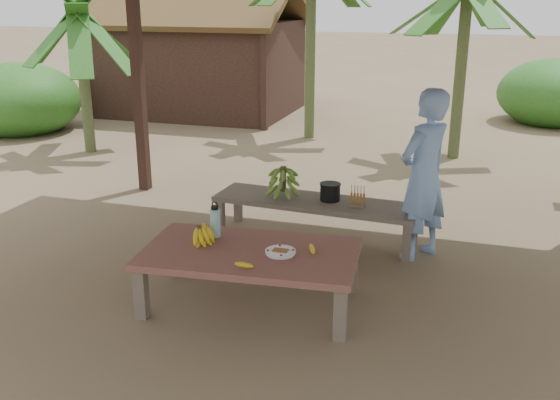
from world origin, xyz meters
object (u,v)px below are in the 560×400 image
(plate, at_px, (280,252))
(cooking_pot, at_px, (330,192))
(water_flask, at_px, (215,222))
(bench, at_px, (316,205))
(work_table, at_px, (250,258))
(ripe_banana_bunch, at_px, (199,233))
(woman, at_px, (424,175))

(plate, bearing_deg, cooking_pot, 88.79)
(water_flask, xyz_separation_m, cooking_pot, (0.71, 1.45, -0.10))
(cooking_pot, bearing_deg, bench, -161.32)
(bench, bearing_deg, work_table, -91.80)
(ripe_banana_bunch, height_order, woman, woman)
(water_flask, relative_size, cooking_pot, 1.54)
(plate, height_order, water_flask, water_flask)
(work_table, relative_size, woman, 1.10)
(work_table, xyz_separation_m, woman, (1.28, 1.49, 0.42))
(bench, bearing_deg, ripe_banana_bunch, -108.72)
(bench, relative_size, plate, 8.69)
(ripe_banana_bunch, bearing_deg, water_flask, 62.07)
(bench, relative_size, woman, 1.30)
(plate, distance_m, woman, 1.83)
(water_flask, distance_m, cooking_pot, 1.62)
(bench, xyz_separation_m, water_flask, (-0.56, -1.40, 0.24))
(ripe_banana_bunch, xyz_separation_m, plate, (0.76, -0.05, -0.06))
(plate, xyz_separation_m, water_flask, (-0.67, 0.21, 0.12))
(ripe_banana_bunch, distance_m, water_flask, 0.19)
(cooking_pot, height_order, woman, woman)
(woman, bearing_deg, cooking_pot, -66.69)
(work_table, xyz_separation_m, bench, (0.16, 1.61, -0.04))
(woman, bearing_deg, ripe_banana_bunch, -17.34)
(cooking_pot, relative_size, woman, 0.12)
(water_flask, height_order, woman, woman)
(bench, height_order, plate, plate)
(ripe_banana_bunch, bearing_deg, cooking_pot, 63.89)
(woman, bearing_deg, plate, -0.73)
(work_table, height_order, cooking_pot, cooking_pot)
(water_flask, bearing_deg, ripe_banana_bunch, -117.93)
(water_flask, bearing_deg, bench, 68.21)
(work_table, relative_size, cooking_pot, 8.82)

